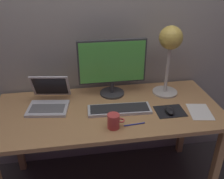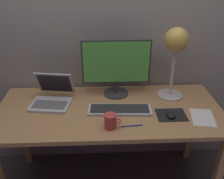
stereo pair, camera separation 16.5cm
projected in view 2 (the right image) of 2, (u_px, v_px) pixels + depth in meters
The scene contains 11 objects.
back_wall at pixel (107, 17), 1.87m from camera, with size 4.80×0.06×2.60m, color #9E998E.
desk at pixel (109, 118), 1.82m from camera, with size 1.60×0.70×0.74m.
monitor at pixel (116, 65), 1.86m from camera, with size 0.51×0.19×0.44m.
keyboard_main at pixel (120, 110), 1.75m from camera, with size 0.45×0.16×0.03m.
laptop at pixel (53, 94), 1.85m from camera, with size 0.32×0.33×0.21m.
desk_lamp at pixel (176, 47), 1.76m from camera, with size 0.19×0.19×0.53m.
mousepad at pixel (171, 115), 1.71m from camera, with size 0.20×0.16×0.00m, color black.
mouse at pixel (170, 114), 1.68m from camera, with size 0.06×0.10×0.03m, color black.
coffee_mug at pixel (110, 121), 1.56m from camera, with size 0.11×0.08×0.10m.
paper_sheet_near_mouse at pixel (203, 117), 1.68m from camera, with size 0.15×0.21×0.00m, color white.
pen at pixel (132, 126), 1.59m from camera, with size 0.01×0.01×0.14m, color #2633A5.
Camera 2 is at (-0.05, -1.51, 1.69)m, focal length 40.25 mm.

